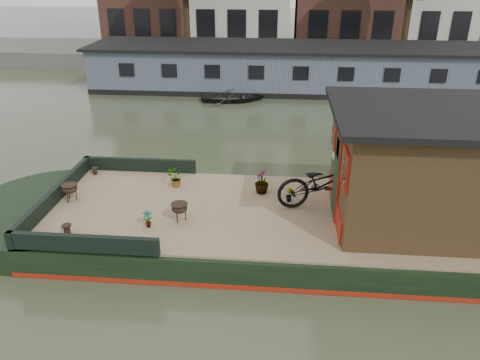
# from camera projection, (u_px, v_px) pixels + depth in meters

# --- Properties ---
(ground) EXTENTS (120.00, 120.00, 0.00)m
(ground) POSITION_uv_depth(u_px,v_px,m) (312.00, 238.00, 10.61)
(ground) COLOR #2C3823
(ground) RESTS_ON ground
(houseboat_hull) EXTENTS (14.01, 4.02, 0.60)m
(houseboat_hull) POSITION_uv_depth(u_px,v_px,m) (254.00, 225.00, 10.60)
(houseboat_hull) COLOR black
(houseboat_hull) RESTS_ON ground
(houseboat_deck) EXTENTS (11.80, 3.80, 0.05)m
(houseboat_deck) POSITION_uv_depth(u_px,v_px,m) (314.00, 214.00, 10.35)
(houseboat_deck) COLOR #9A815F
(houseboat_deck) RESTS_ON houseboat_hull
(bow_bulwark) EXTENTS (3.00, 4.00, 0.35)m
(bow_bulwark) POSITION_uv_depth(u_px,v_px,m) (91.00, 197.00, 10.68)
(bow_bulwark) COLOR black
(bow_bulwark) RESTS_ON houseboat_deck
(cabin) EXTENTS (4.00, 3.50, 2.42)m
(cabin) POSITION_uv_depth(u_px,v_px,m) (425.00, 166.00, 9.64)
(cabin) COLOR black
(cabin) RESTS_ON houseboat_deck
(bicycle) EXTENTS (2.26, 1.26, 1.12)m
(bicycle) POSITION_uv_depth(u_px,v_px,m) (324.00, 183.00, 10.45)
(bicycle) COLOR black
(bicycle) RESTS_ON houseboat_deck
(potted_plant_a) EXTENTS (0.24, 0.19, 0.39)m
(potted_plant_a) POSITION_uv_depth(u_px,v_px,m) (148.00, 219.00, 9.71)
(potted_plant_a) COLOR brown
(potted_plant_a) RESTS_ON houseboat_deck
(potted_plant_b) EXTENTS (0.19, 0.22, 0.32)m
(potted_plant_b) POSITION_uv_depth(u_px,v_px,m) (289.00, 195.00, 10.80)
(potted_plant_b) COLOR brown
(potted_plant_b) RESTS_ON houseboat_deck
(potted_plant_c) EXTENTS (0.46, 0.43, 0.42)m
(potted_plant_c) POSITION_uv_depth(u_px,v_px,m) (175.00, 179.00, 11.49)
(potted_plant_c) COLOR #985B2C
(potted_plant_c) RESTS_ON houseboat_deck
(potted_plant_d) EXTENTS (0.37, 0.37, 0.60)m
(potted_plant_d) POSITION_uv_depth(u_px,v_px,m) (262.00, 181.00, 11.14)
(potted_plant_d) COLOR brown
(potted_plant_d) RESTS_ON houseboat_deck
(brazier_front) EXTENTS (0.43, 0.43, 0.41)m
(brazier_front) POSITION_uv_depth(u_px,v_px,m) (180.00, 212.00, 9.95)
(brazier_front) COLOR black
(brazier_front) RESTS_ON houseboat_deck
(brazier_rear) EXTENTS (0.43, 0.43, 0.41)m
(brazier_rear) POSITION_uv_depth(u_px,v_px,m) (70.00, 193.00, 10.80)
(brazier_rear) COLOR black
(brazier_rear) RESTS_ON houseboat_deck
(bollard_port) EXTENTS (0.16, 0.16, 0.19)m
(bollard_port) POSITION_uv_depth(u_px,v_px,m) (95.00, 171.00, 12.21)
(bollard_port) COLOR black
(bollard_port) RESTS_ON houseboat_deck
(bollard_stbd) EXTENTS (0.19, 0.19, 0.22)m
(bollard_stbd) POSITION_uv_depth(u_px,v_px,m) (67.00, 230.00, 9.48)
(bollard_stbd) COLOR black
(bollard_stbd) RESTS_ON houseboat_deck
(dinghy) EXTENTS (3.22, 2.56, 0.60)m
(dinghy) POSITION_uv_depth(u_px,v_px,m) (233.00, 94.00, 21.12)
(dinghy) COLOR black
(dinghy) RESTS_ON ground
(far_houseboat) EXTENTS (20.40, 4.40, 2.11)m
(far_houseboat) POSITION_uv_depth(u_px,v_px,m) (299.00, 69.00, 22.85)
(far_houseboat) COLOR slate
(far_houseboat) RESTS_ON ground
(quay) EXTENTS (60.00, 6.00, 0.90)m
(quay) POSITION_uv_depth(u_px,v_px,m) (296.00, 56.00, 28.94)
(quay) COLOR #47443F
(quay) RESTS_ON ground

